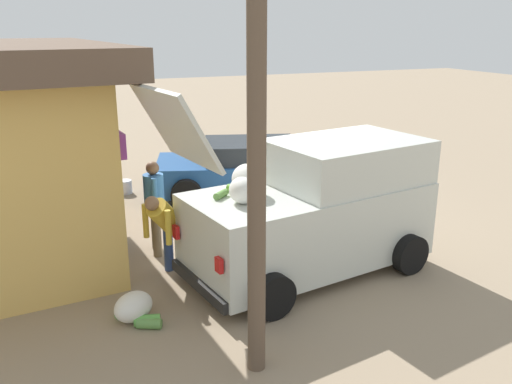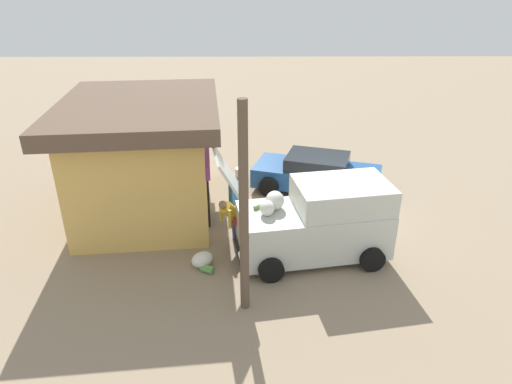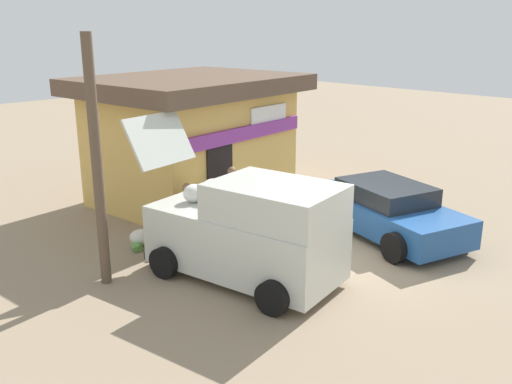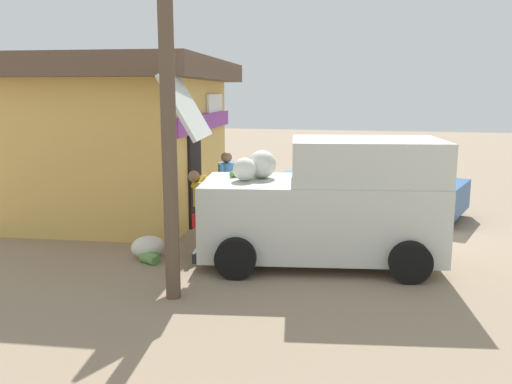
% 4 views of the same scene
% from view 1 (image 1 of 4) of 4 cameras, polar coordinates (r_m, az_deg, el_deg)
% --- Properties ---
extents(ground_plane, '(60.00, 60.00, 0.00)m').
position_cam_1_polar(ground_plane, '(11.08, 4.20, -2.68)').
color(ground_plane, gray).
extents(delivery_van, '(2.61, 4.61, 3.05)m').
position_cam_1_polar(delivery_van, '(8.53, 6.38, -1.75)').
color(delivery_van, silver).
rests_on(delivery_van, ground_plane).
extents(parked_sedan, '(3.08, 4.57, 1.27)m').
position_cam_1_polar(parked_sedan, '(12.36, -0.56, 2.45)').
color(parked_sedan, '#1E4C8C').
rests_on(parked_sedan, ground_plane).
extents(vendor_standing, '(0.56, 0.39, 1.62)m').
position_cam_1_polar(vendor_standing, '(9.25, -10.69, -0.92)').
color(vendor_standing, '#726047').
rests_on(vendor_standing, ground_plane).
extents(customer_bending, '(0.67, 0.71, 1.39)m').
position_cam_1_polar(customer_bending, '(8.34, -9.38, -3.61)').
color(customer_bending, navy).
rests_on(customer_bending, ground_plane).
extents(unloaded_banana_pile, '(0.79, 0.73, 0.38)m').
position_cam_1_polar(unloaded_banana_pile, '(7.51, -12.71, -11.93)').
color(unloaded_banana_pile, silver).
rests_on(unloaded_banana_pile, ground_plane).
extents(paint_bucket, '(0.32, 0.32, 0.31)m').
position_cam_1_polar(paint_bucket, '(12.94, -13.69, 0.54)').
color(paint_bucket, silver).
rests_on(paint_bucket, ground_plane).
extents(utility_pole, '(0.20, 0.20, 4.75)m').
position_cam_1_polar(utility_pole, '(5.52, 0.06, 2.55)').
color(utility_pole, brown).
rests_on(utility_pole, ground_plane).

